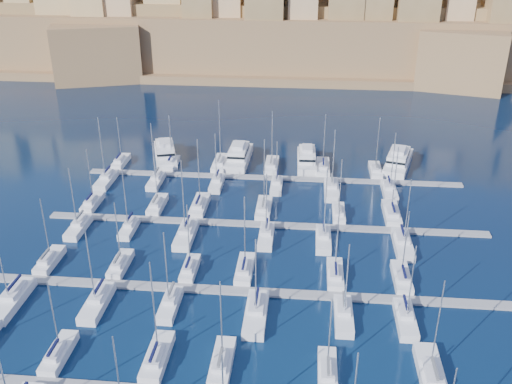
# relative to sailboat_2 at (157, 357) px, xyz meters

# --- Properties ---
(ground) EXTENTS (600.00, 600.00, 0.00)m
(ground) POSITION_rel_sailboat_2_xyz_m (10.96, 28.49, -0.76)
(ground) COLOR black
(ground) RESTS_ON ground
(pontoon_mid_near) EXTENTS (84.00, 2.00, 0.40)m
(pontoon_mid_near) POSITION_rel_sailboat_2_xyz_m (10.96, 16.49, -0.56)
(pontoon_mid_near) COLOR slate
(pontoon_mid_near) RESTS_ON ground
(pontoon_mid_far) EXTENTS (84.00, 2.00, 0.40)m
(pontoon_mid_far) POSITION_rel_sailboat_2_xyz_m (10.96, 38.49, -0.56)
(pontoon_mid_far) COLOR slate
(pontoon_mid_far) RESTS_ON ground
(pontoon_far) EXTENTS (84.00, 2.00, 0.40)m
(pontoon_far) POSITION_rel_sailboat_2_xyz_m (10.96, 60.49, -0.56)
(pontoon_far) COLOR slate
(pontoon_far) RESTS_ON ground
(sailboat_1) EXTENTS (2.45, 8.18, 12.16)m
(sailboat_1) POSITION_rel_sailboat_2_xyz_m (-13.19, -0.53, -0.04)
(sailboat_1) COLOR silver
(sailboat_1) RESTS_ON ground
(sailboat_2) EXTENTS (2.77, 9.25, 15.38)m
(sailboat_2) POSITION_rel_sailboat_2_xyz_m (0.00, 0.00, 0.00)
(sailboat_2) COLOR silver
(sailboat_2) RESTS_ON ground
(sailboat_3) EXTENTS (2.65, 8.84, 13.24)m
(sailboat_3) POSITION_rel_sailboat_2_xyz_m (8.64, -0.20, -0.02)
(sailboat_3) COLOR silver
(sailboat_3) RESTS_ON ground
(sailboat_4) EXTENTS (2.42, 8.05, 11.96)m
(sailboat_4) POSITION_rel_sailboat_2_xyz_m (22.25, -0.59, -0.04)
(sailboat_4) COLOR silver
(sailboat_4) RESTS_ON ground
(sailboat_5) EXTENTS (2.99, 9.98, 14.63)m
(sailboat_5) POSITION_rel_sailboat_2_xyz_m (35.31, 0.36, -0.00)
(sailboat_5) COLOR silver
(sailboat_5) RESTS_ON ground
(sailboat_12) EXTENTS (2.48, 8.27, 12.38)m
(sailboat_12) POSITION_rel_sailboat_2_xyz_m (-24.05, 21.52, -0.03)
(sailboat_12) COLOR silver
(sailboat_12) RESTS_ON ground
(sailboat_13) EXTENTS (2.45, 8.15, 12.28)m
(sailboat_13) POSITION_rel_sailboat_2_xyz_m (-11.74, 21.46, -0.04)
(sailboat_13) COLOR silver
(sailboat_13) RESTS_ON ground
(sailboat_14) EXTENTS (2.30, 7.67, 12.62)m
(sailboat_14) POSITION_rel_sailboat_2_xyz_m (0.10, 21.23, -0.03)
(sailboat_14) COLOR silver
(sailboat_14) RESTS_ON ground
(sailboat_15) EXTENTS (2.67, 8.89, 14.09)m
(sailboat_15) POSITION_rel_sailboat_2_xyz_m (9.16, 21.83, -0.01)
(sailboat_15) COLOR silver
(sailboat_15) RESTS_ON ground
(sailboat_16) EXTENTS (2.59, 8.64, 12.56)m
(sailboat_16) POSITION_rel_sailboat_2_xyz_m (23.92, 21.70, -0.03)
(sailboat_16) COLOR silver
(sailboat_16) RESTS_ON ground
(sailboat_17) EXTENTS (2.64, 8.79, 12.78)m
(sailboat_17) POSITION_rel_sailboat_2_xyz_m (34.56, 21.77, -0.03)
(sailboat_17) COLOR silver
(sailboat_17) RESTS_ON ground
(sailboat_18) EXTENTS (3.18, 10.61, 14.69)m
(sailboat_18) POSITION_rel_sailboat_2_xyz_m (-25.09, 10.31, 0.01)
(sailboat_18) COLOR silver
(sailboat_18) RESTS_ON ground
(sailboat_19) EXTENTS (2.85, 9.51, 14.71)m
(sailboat_19) POSITION_rel_sailboat_2_xyz_m (-11.95, 10.85, -0.00)
(sailboat_19) COLOR silver
(sailboat_19) RESTS_ON ground
(sailboat_20) EXTENTS (2.48, 8.26, 13.61)m
(sailboat_20) POSITION_rel_sailboat_2_xyz_m (-0.93, 11.47, -0.02)
(sailboat_20) COLOR silver
(sailboat_20) RESTS_ON ground
(sailboat_21) EXTENTS (3.13, 10.43, 13.92)m
(sailboat_21) POSITION_rel_sailboat_2_xyz_m (12.10, 10.40, 0.00)
(sailboat_21) COLOR silver
(sailboat_21) RESTS_ON ground
(sailboat_22) EXTENTS (2.64, 8.80, 13.28)m
(sailboat_22) POSITION_rel_sailboat_2_xyz_m (24.81, 11.20, -0.02)
(sailboat_22) COLOR silver
(sailboat_22) RESTS_ON ground
(sailboat_23) EXTENTS (2.64, 8.80, 13.55)m
(sailboat_23) POSITION_rel_sailboat_2_xyz_m (33.66, 11.20, -0.02)
(sailboat_23) COLOR silver
(sailboat_23) RESTS_ON ground
(sailboat_24) EXTENTS (2.46, 8.19, 12.42)m
(sailboat_24) POSITION_rel_sailboat_2_xyz_m (-24.53, 43.48, -0.03)
(sailboat_24) COLOR silver
(sailboat_24) RESTS_ON ground
(sailboat_25) EXTENTS (2.60, 8.66, 14.09)m
(sailboat_25) POSITION_rel_sailboat_2_xyz_m (-11.10, 43.71, -0.02)
(sailboat_25) COLOR silver
(sailboat_25) RESTS_ON ground
(sailboat_26) EXTENTS (2.91, 9.69, 14.97)m
(sailboat_26) POSITION_rel_sailboat_2_xyz_m (-2.51, 44.22, -0.00)
(sailboat_26) COLOR silver
(sailboat_26) RESTS_ON ground
(sailboat_27) EXTENTS (2.86, 9.54, 15.44)m
(sailboat_27) POSITION_rel_sailboat_2_xyz_m (10.48, 44.14, 0.00)
(sailboat_27) COLOR silver
(sailboat_27) RESTS_ON ground
(sailboat_28) EXTENTS (2.41, 8.03, 12.28)m
(sailboat_28) POSITION_rel_sailboat_2_xyz_m (25.29, 43.40, -0.04)
(sailboat_28) COLOR silver
(sailboat_28) RESTS_ON ground
(sailboat_29) EXTENTS (2.96, 9.88, 14.76)m
(sailboat_29) POSITION_rel_sailboat_2_xyz_m (35.63, 44.31, -0.00)
(sailboat_29) COLOR silver
(sailboat_29) RESTS_ON ground
(sailboat_30) EXTENTS (2.59, 8.63, 13.23)m
(sailboat_30) POSITION_rel_sailboat_2_xyz_m (-23.51, 33.29, -0.02)
(sailboat_30) COLOR silver
(sailboat_30) RESTS_ON ground
(sailboat_31) EXTENTS (2.27, 7.55, 12.97)m
(sailboat_31) POSITION_rel_sailboat_2_xyz_m (-13.95, 33.82, -0.03)
(sailboat_31) COLOR silver
(sailboat_31) RESTS_ON ground
(sailboat_32) EXTENTS (3.08, 10.26, 15.93)m
(sailboat_32) POSITION_rel_sailboat_2_xyz_m (-2.84, 32.49, 0.01)
(sailboat_32) COLOR silver
(sailboat_32) RESTS_ON ground
(sailboat_33) EXTENTS (2.63, 8.76, 13.59)m
(sailboat_33) POSITION_rel_sailboat_2_xyz_m (11.83, 33.23, -0.02)
(sailboat_33) COLOR silver
(sailboat_33) RESTS_ON ground
(sailboat_34) EXTENTS (2.71, 9.03, 15.15)m
(sailboat_34) POSITION_rel_sailboat_2_xyz_m (22.16, 33.09, -0.00)
(sailboat_34) COLOR silver
(sailboat_34) RESTS_ON ground
(sailboat_35) EXTENTS (3.00, 10.01, 13.92)m
(sailboat_35) POSITION_rel_sailboat_2_xyz_m (36.18, 32.61, -0.01)
(sailboat_35) COLOR silver
(sailboat_35) RESTS_ON ground
(sailboat_36) EXTENTS (2.47, 8.25, 11.84)m
(sailboat_36) POSITION_rel_sailboat_2_xyz_m (-25.53, 65.51, -0.04)
(sailboat_36) COLOR silver
(sailboat_36) RESTS_ON ground
(sailboat_37) EXTENTS (2.39, 7.98, 12.77)m
(sailboat_37) POSITION_rel_sailboat_2_xyz_m (-13.15, 65.38, -0.03)
(sailboat_37) COLOR silver
(sailboat_37) RESTS_ON ground
(sailboat_38) EXTENTS (3.04, 10.14, 16.37)m
(sailboat_38) POSITION_rel_sailboat_2_xyz_m (-1.70, 66.44, 0.01)
(sailboat_38) COLOR silver
(sailboat_38) RESTS_ON ground
(sailboat_39) EXTENTS (2.95, 9.83, 14.13)m
(sailboat_39) POSITION_rel_sailboat_2_xyz_m (10.51, 66.29, -0.01)
(sailboat_39) COLOR silver
(sailboat_39) RESTS_ON ground
(sailboat_40) EXTENTS (3.00, 10.02, 13.69)m
(sailboat_40) POSITION_rel_sailboat_2_xyz_m (22.51, 66.38, -0.01)
(sailboat_40) COLOR silver
(sailboat_40) RESTS_ON ground
(sailboat_41) EXTENTS (2.60, 8.68, 13.52)m
(sailboat_41) POSITION_rel_sailboat_2_xyz_m (34.52, 65.72, -0.02)
(sailboat_41) COLOR silver
(sailboat_41) RESTS_ON ground
(sailboat_42) EXTENTS (2.85, 9.50, 15.64)m
(sailboat_42) POSITION_rel_sailboat_2_xyz_m (-25.44, 54.86, 0.00)
(sailboat_42) COLOR silver
(sailboat_42) RESTS_ON ground
(sailboat_43) EXTENTS (2.54, 8.46, 14.53)m
(sailboat_43) POSITION_rel_sailboat_2_xyz_m (-14.35, 55.37, -0.01)
(sailboat_43) COLOR silver
(sailboat_43) RESTS_ON ground
(sailboat_44) EXTENTS (2.53, 8.43, 12.60)m
(sailboat_44) POSITION_rel_sailboat_2_xyz_m (-0.72, 55.39, -0.03)
(sailboat_44) COLOR silver
(sailboat_44) RESTS_ON ground
(sailboat_45) EXTENTS (2.45, 8.17, 11.32)m
(sailboat_45) POSITION_rel_sailboat_2_xyz_m (12.35, 55.51, -0.04)
(sailboat_45) COLOR silver
(sailboat_45) RESTS_ON ground
(sailboat_46) EXTENTS (3.09, 10.29, 14.65)m
(sailboat_46) POSITION_rel_sailboat_2_xyz_m (24.18, 54.47, 0.00)
(sailboat_46) COLOR silver
(sailboat_46) RESTS_ON ground
(sailboat_47) EXTENTS (2.80, 9.34, 14.27)m
(sailboat_47) POSITION_rel_sailboat_2_xyz_m (36.40, 54.94, -0.01)
(sailboat_47) COLOR silver
(sailboat_47) RESTS_ON ground
(motor_yacht_a) EXTENTS (9.25, 16.72, 5.25)m
(motor_yacht_a) POSITION_rel_sailboat_2_xyz_m (-15.68, 69.70, 0.97)
(motor_yacht_a) COLOR silver
(motor_yacht_a) RESTS_ON ground
(motor_yacht_b) EXTENTS (5.20, 15.84, 5.25)m
(motor_yacht_b) POSITION_rel_sailboat_2_xyz_m (2.45, 69.53, 0.97)
(motor_yacht_b) COLOR silver
(motor_yacht_b) RESTS_ON ground
(motor_yacht_c) EXTENTS (4.79, 14.65, 5.25)m
(motor_yacht_c) POSITION_rel_sailboat_2_xyz_m (18.69, 68.97, 0.97)
(motor_yacht_c) COLOR silver
(motor_yacht_c) RESTS_ON ground
(motor_yacht_d) EXTENTS (9.22, 17.37, 5.25)m
(motor_yacht_d) POSITION_rel_sailboat_2_xyz_m (40.13, 70.00, 0.97)
(motor_yacht_d) COLOR silver
(motor_yacht_d) RESTS_ON ground
(fortified_city) EXTENTS (460.00, 108.95, 59.52)m
(fortified_city) POSITION_rel_sailboat_2_xyz_m (10.78, 183.75, 13.98)
(fortified_city) COLOR brown
(fortified_city) RESTS_ON ground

